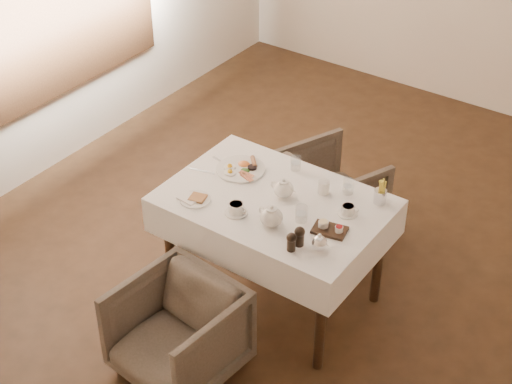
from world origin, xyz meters
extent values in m
plane|color=black|center=(0.00, 0.00, 0.00)|extent=(5.00, 5.00, 0.00)
cube|color=black|center=(0.02, -0.60, 0.72)|extent=(1.20, 0.80, 0.04)
cube|color=white|center=(0.02, -0.60, 0.64)|extent=(1.28, 0.88, 0.23)
cylinder|color=black|center=(-0.52, -0.26, 0.35)|extent=(0.06, 0.06, 0.70)
cylinder|color=black|center=(0.56, -0.26, 0.35)|extent=(0.06, 0.06, 0.70)
cylinder|color=black|center=(-0.52, -0.94, 0.35)|extent=(0.06, 0.06, 0.70)
cylinder|color=black|center=(0.56, -0.94, 0.35)|extent=(0.06, 0.06, 0.70)
imported|color=#473F34|center=(-0.07, -1.40, 0.29)|extent=(0.68, 0.69, 0.58)
imported|color=#473F34|center=(-0.08, 0.25, 0.29)|extent=(0.81, 0.82, 0.57)
cylinder|color=white|center=(-0.32, -0.46, 0.76)|extent=(0.30, 0.30, 0.01)
ellipsoid|color=#CF6525|center=(-0.33, -0.41, 0.78)|extent=(0.08, 0.07, 0.03)
cylinder|color=brown|center=(-0.29, -0.37, 0.78)|extent=(0.09, 0.10, 0.03)
cylinder|color=black|center=(-0.26, -0.42, 0.77)|extent=(0.06, 0.06, 0.02)
cube|color=#9F3625|center=(-0.24, -0.51, 0.77)|extent=(0.10, 0.06, 0.01)
ellipsoid|color=#264C19|center=(-0.28, -0.46, 0.77)|extent=(0.06, 0.05, 0.02)
cylinder|color=white|center=(-0.35, -0.87, 0.76)|extent=(0.18, 0.18, 0.01)
cube|color=brown|center=(-0.34, -0.86, 0.77)|extent=(0.11, 0.11, 0.01)
cube|color=white|center=(-0.38, -0.89, 0.77)|extent=(0.13, 0.10, 0.02)
cylinder|color=white|center=(0.22, -0.38, 0.80)|extent=(0.08, 0.08, 0.08)
cylinder|color=white|center=(-0.08, -0.83, 0.76)|extent=(0.13, 0.13, 0.01)
cylinder|color=white|center=(-0.08, -0.83, 0.79)|extent=(0.09, 0.09, 0.06)
cylinder|color=#8C5C3F|center=(-0.08, -0.83, 0.82)|extent=(0.08, 0.08, 0.00)
cylinder|color=white|center=(0.44, -0.47, 0.76)|extent=(0.12, 0.12, 0.01)
cylinder|color=white|center=(0.44, -0.47, 0.79)|extent=(0.10, 0.10, 0.05)
cylinder|color=#8C5C3F|center=(0.44, -0.47, 0.81)|extent=(0.07, 0.07, 0.00)
cylinder|color=silver|center=(-0.05, -0.26, 0.80)|extent=(0.08, 0.08, 0.09)
cylinder|color=silver|center=(0.26, -0.68, 0.80)|extent=(0.09, 0.09, 0.10)
cylinder|color=silver|center=(0.34, -0.29, 0.80)|extent=(0.08, 0.08, 0.09)
cube|color=black|center=(0.44, -0.67, 0.76)|extent=(0.21, 0.16, 0.02)
cylinder|color=white|center=(0.40, -0.67, 0.79)|extent=(0.06, 0.06, 0.03)
cylinder|color=maroon|center=(0.49, -0.66, 0.79)|extent=(0.05, 0.05, 0.03)
cylinder|color=silver|center=(0.54, -0.27, 0.80)|extent=(0.07, 0.07, 0.09)
cube|color=silver|center=(-0.45, -0.46, 0.76)|extent=(0.20, 0.05, 0.00)
cube|color=silver|center=(-0.51, -0.61, 0.76)|extent=(0.17, 0.05, 0.00)
camera|label=1|loc=(2.05, -3.67, 3.42)|focal=55.00mm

